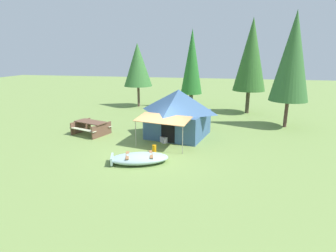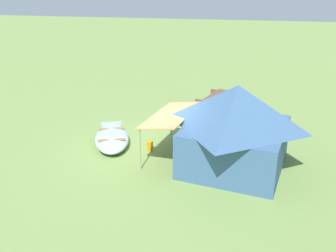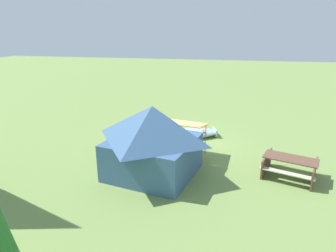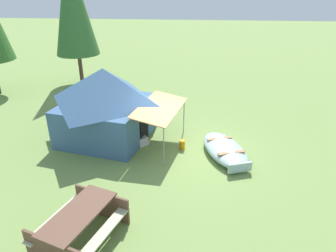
# 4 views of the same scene
# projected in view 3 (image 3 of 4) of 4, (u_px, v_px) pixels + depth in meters

# --- Properties ---
(ground_plane) EXTENTS (80.00, 80.00, 0.00)m
(ground_plane) POSITION_uv_depth(u_px,v_px,m) (181.00, 147.00, 13.90)
(ground_plane) COLOR olive
(beached_rowboat) EXTENTS (2.77, 1.94, 0.41)m
(beached_rowboat) POSITION_uv_depth(u_px,v_px,m) (193.00, 133.00, 15.19)
(beached_rowboat) COLOR #9BB8B8
(beached_rowboat) RESTS_ON ground_plane
(canvas_cabin_tent) EXTENTS (3.81, 4.81, 2.65)m
(canvas_cabin_tent) POSITION_uv_depth(u_px,v_px,m) (153.00, 139.00, 11.03)
(canvas_cabin_tent) COLOR #3B5E89
(canvas_cabin_tent) RESTS_ON ground_plane
(picnic_table) EXTENTS (2.26, 2.04, 0.76)m
(picnic_table) POSITION_uv_depth(u_px,v_px,m) (290.00, 165.00, 11.02)
(picnic_table) COLOR brown
(picnic_table) RESTS_ON ground_plane
(cooler_box) EXTENTS (0.59, 0.59, 0.32)m
(cooler_box) POSITION_uv_depth(u_px,v_px,m) (172.00, 156.00, 12.53)
(cooler_box) COLOR silver
(cooler_box) RESTS_ON ground_plane
(fuel_can) EXTENTS (0.28, 0.28, 0.33)m
(fuel_can) POSITION_uv_depth(u_px,v_px,m) (183.00, 144.00, 13.91)
(fuel_can) COLOR orange
(fuel_can) RESTS_ON ground_plane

